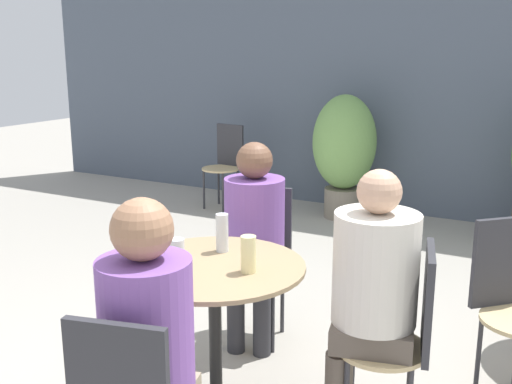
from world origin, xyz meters
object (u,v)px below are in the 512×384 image
Objects in this scene: bistro_chair_4 at (512,294)px; beer_glass_1 at (177,256)px; bistro_chair_2 at (260,249)px; seated_person_2 at (254,228)px; seated_person_0 at (149,338)px; beer_glass_2 at (248,254)px; cafe_table_near at (215,293)px; seated_person_1 at (371,285)px; potted_plant_0 at (344,148)px; beer_glass_0 at (222,233)px; bistro_chair_1 at (405,329)px; bistro_chair_3 at (226,159)px.

bistro_chair_4 is 1.62m from beer_glass_1.
bistro_chair_2 is 0.23m from seated_person_2.
beer_glass_2 is (0.02, 0.67, 0.09)m from seated_person_0.
bistro_chair_2 is 5.49× the size of beer_glass_2.
cafe_table_near is 0.85m from bistro_chair_2.
seated_person_1 reaches higher than beer_glass_2.
bistro_chair_2 is 0.75× the size of seated_person_2.
seated_person_1 is 7.46× the size of beer_glass_2.
cafe_table_near is 0.28m from beer_glass_1.
potted_plant_0 is (-0.83, 3.51, -0.11)m from beer_glass_2.
cafe_table_near is 3.56m from potted_plant_0.
beer_glass_1 reaches higher than cafe_table_near.
beer_glass_0 is at bearing -79.92° from potted_plant_0.
seated_person_2 is at bearing -90.00° from seated_person_0.
beer_glass_2 is at bearing -36.83° from beer_glass_0.
beer_glass_2 is (0.24, -0.18, -0.01)m from beer_glass_0.
bistro_chair_2 is at bearing 90.00° from seated_person_2.
bistro_chair_4 is 0.74× the size of seated_person_1.
seated_person_1 is at bearing -50.49° from bistro_chair_2.
seated_person_0 is at bearing -90.00° from seated_person_2.
cafe_table_near is 0.69× the size of seated_person_2.
beer_glass_0 is at bearing -104.18° from seated_person_1.
seated_person_1 is 0.54m from beer_glass_2.
beer_glass_1 is at bearing -82.04° from bistro_chair_1.
seated_person_2 is at bearing -129.53° from bistro_chair_1.
beer_glass_0 is 0.30m from beer_glass_2.
bistro_chair_2 is 2.72m from potted_plant_0.
bistro_chair_3 and bistro_chair_4 have the same top height.
beer_glass_0 reaches higher than beer_glass_1.
bistro_chair_3 is at bearing 96.80° from bistro_chair_4.
bistro_chair_3 is (-2.75, 3.11, 0.00)m from bistro_chair_1.
bistro_chair_4 is at bearing -7.99° from seated_person_2.
bistro_chair_4 is 0.71× the size of potted_plant_0.
potted_plant_0 is at bearing 100.56° from cafe_table_near.
beer_glass_2 reaches higher than bistro_chair_1.
seated_person_2 is 2.86m from potted_plant_0.
seated_person_1 is 3.59m from potted_plant_0.
beer_glass_0 is at bearing -88.78° from seated_person_0.
cafe_table_near is 0.93× the size of bistro_chair_4.
seated_person_2 is 7.86× the size of beer_glass_1.
potted_plant_0 reaches higher than bistro_chair_1.
beer_glass_1 is (1.84, -3.46, 0.29)m from bistro_chair_3.
bistro_chair_3 is at bearing 120.75° from beer_glass_0.
potted_plant_0 is at bearing 100.08° from beer_glass_0.
potted_plant_0 is at bearing 86.38° from seated_person_2.
seated_person_0 reaches higher than bistro_chair_4.
beer_glass_0 is 0.33m from beer_glass_1.
bistro_chair_3 reaches higher than cafe_table_near.
bistro_chair_3 is 0.74× the size of seated_person_1.
seated_person_2 reaches higher than bistro_chair_3.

